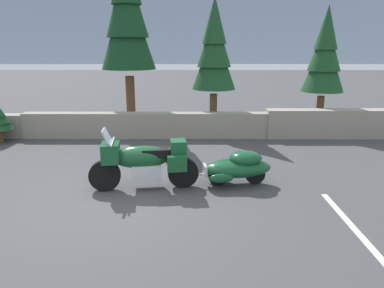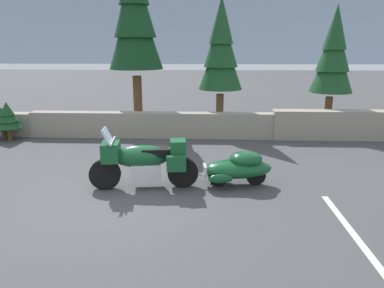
{
  "view_description": "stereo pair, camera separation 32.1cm",
  "coord_description": "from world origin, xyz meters",
  "px_view_note": "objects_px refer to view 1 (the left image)",
  "views": [
    {
      "loc": [
        1.54,
        -6.72,
        2.97
      ],
      "look_at": [
        1.53,
        1.14,
        0.85
      ],
      "focal_mm": 34.33,
      "sensor_mm": 36.0,
      "label": 1
    },
    {
      "loc": [
        1.86,
        -6.72,
        2.97
      ],
      "look_at": [
        1.53,
        1.14,
        0.85
      ],
      "focal_mm": 34.33,
      "sensor_mm": 36.0,
      "label": 2
    }
  ],
  "objects_px": {
    "touring_motorcycle": "(144,161)",
    "car_shaped_trailer": "(238,167)",
    "pine_tree_far_right": "(215,49)",
    "pine_tree_tall": "(127,11)",
    "pine_tree_secondary": "(326,54)"
  },
  "relations": [
    {
      "from": "touring_motorcycle",
      "to": "car_shaped_trailer",
      "type": "relative_size",
      "value": 1.04
    },
    {
      "from": "touring_motorcycle",
      "to": "pine_tree_far_right",
      "type": "distance_m",
      "value": 6.24
    },
    {
      "from": "pine_tree_tall",
      "to": "pine_tree_far_right",
      "type": "height_order",
      "value": "pine_tree_tall"
    },
    {
      "from": "car_shaped_trailer",
      "to": "pine_tree_tall",
      "type": "relative_size",
      "value": 0.34
    },
    {
      "from": "touring_motorcycle",
      "to": "pine_tree_tall",
      "type": "distance_m",
      "value": 7.12
    },
    {
      "from": "car_shaped_trailer",
      "to": "pine_tree_secondary",
      "type": "xyz_separation_m",
      "value": [
        3.57,
        5.35,
        2.28
      ]
    },
    {
      "from": "touring_motorcycle",
      "to": "car_shaped_trailer",
      "type": "bearing_deg",
      "value": 6.99
    },
    {
      "from": "pine_tree_secondary",
      "to": "pine_tree_far_right",
      "type": "xyz_separation_m",
      "value": [
        -3.8,
        -0.05,
        0.18
      ]
    },
    {
      "from": "touring_motorcycle",
      "to": "pine_tree_far_right",
      "type": "xyz_separation_m",
      "value": [
        1.77,
        5.55,
        2.24
      ]
    },
    {
      "from": "touring_motorcycle",
      "to": "pine_tree_secondary",
      "type": "relative_size",
      "value": 0.54
    },
    {
      "from": "touring_motorcycle",
      "to": "pine_tree_far_right",
      "type": "height_order",
      "value": "pine_tree_far_right"
    },
    {
      "from": "pine_tree_far_right",
      "to": "pine_tree_tall",
      "type": "bearing_deg",
      "value": 170.1
    },
    {
      "from": "pine_tree_secondary",
      "to": "pine_tree_tall",
      "type": "bearing_deg",
      "value": 176.02
    },
    {
      "from": "car_shaped_trailer",
      "to": "pine_tree_tall",
      "type": "bearing_deg",
      "value": 119.15
    },
    {
      "from": "pine_tree_tall",
      "to": "pine_tree_far_right",
      "type": "bearing_deg",
      "value": -9.9
    }
  ]
}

